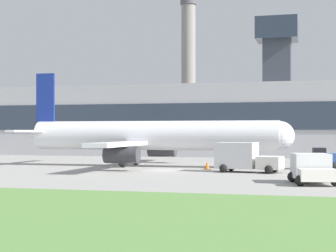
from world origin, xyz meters
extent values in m
plane|color=#999691|center=(0.00, 0.00, 0.00)|extent=(400.00, 400.00, 0.00)
cube|color=#B2B2B7|center=(0.00, 30.66, 4.93)|extent=(84.20, 11.78, 9.86)
cube|color=#2D3847|center=(0.00, 24.72, 5.42)|extent=(82.52, 0.16, 3.55)
cube|color=#383D47|center=(7.53, 30.66, 7.99)|extent=(3.74, 3.74, 15.98)
cube|color=#283342|center=(7.53, 30.66, 17.48)|extent=(5.62, 5.62, 2.99)
cylinder|color=gray|center=(-11.63, 60.16, 14.26)|extent=(2.79, 2.79, 28.53)
cylinder|color=#4C4C51|center=(-11.63, 60.16, 28.94)|extent=(3.21, 3.21, 0.84)
cylinder|color=white|center=(-2.75, 4.65, 3.04)|extent=(24.31, 2.84, 2.84)
sphere|color=white|center=(9.41, 4.65, 3.04)|extent=(2.70, 2.70, 2.70)
cone|color=white|center=(-14.90, 4.65, 3.04)|extent=(3.13, 2.70, 2.70)
cube|color=navy|center=(-14.31, 4.65, 6.93)|extent=(1.99, 0.24, 4.94)
cube|color=white|center=(-14.33, 1.17, 3.46)|extent=(0.95, 6.94, 0.20)
cube|color=white|center=(-14.33, 8.12, 3.46)|extent=(0.95, 6.94, 0.20)
cube|color=white|center=(-3.96, -1.71, 2.33)|extent=(2.11, 11.57, 0.36)
cube|color=white|center=(-3.96, 11.00, 2.33)|extent=(2.11, 11.57, 0.36)
cylinder|color=#333338|center=(-3.66, -1.98, 1.42)|extent=(3.02, 1.51, 1.51)
cylinder|color=#333338|center=(-3.66, 11.27, 1.42)|extent=(3.02, 1.51, 1.51)
cylinder|color=#59595B|center=(5.15, 4.65, 1.39)|extent=(0.20, 0.20, 1.87)
sphere|color=black|center=(5.15, 4.65, 0.46)|extent=(0.92, 0.92, 0.92)
cylinder|color=#59595B|center=(-5.18, 2.62, 1.39)|extent=(0.20, 0.20, 1.87)
sphere|color=black|center=(-5.18, 2.62, 0.46)|extent=(0.92, 0.92, 0.92)
cylinder|color=#59595B|center=(-5.18, 6.67, 1.39)|extent=(0.20, 0.20, 1.87)
sphere|color=black|center=(-5.18, 6.67, 0.46)|extent=(0.92, 0.92, 0.92)
cube|color=#2D4C93|center=(12.89, 4.76, 0.88)|extent=(3.41, 2.26, 1.13)
cube|color=black|center=(12.89, 4.76, 1.70)|extent=(1.25, 1.48, 0.50)
sphere|color=black|center=(14.11, 3.93, 0.35)|extent=(0.70, 0.70, 0.70)
sphere|color=black|center=(13.94, 5.80, 0.35)|extent=(0.70, 0.70, 0.70)
sphere|color=black|center=(11.84, 3.73, 0.35)|extent=(0.70, 0.70, 0.70)
sphere|color=black|center=(11.68, 5.60, 0.35)|extent=(0.70, 0.70, 0.70)
cube|color=white|center=(12.68, -11.59, 0.70)|extent=(2.54, 1.91, 0.76)
cube|color=silver|center=(12.24, -9.41, 1.13)|extent=(2.75, 2.95, 1.64)
sphere|color=black|center=(11.64, -11.91, 0.35)|extent=(0.70, 0.70, 0.70)
sphere|color=black|center=(13.77, -11.48, 0.35)|extent=(0.70, 0.70, 0.70)
sphere|color=black|center=(11.05, -9.00, 0.35)|extent=(0.70, 0.70, 0.70)
sphere|color=black|center=(13.18, -8.57, 0.35)|extent=(0.70, 0.70, 0.70)
cube|color=white|center=(8.94, -1.00, 0.84)|extent=(2.22, 2.53, 1.06)
cube|color=silver|center=(6.12, -0.57, 1.41)|extent=(3.57, 2.73, 2.18)
sphere|color=black|center=(8.92, -2.08, 0.35)|extent=(0.70, 0.70, 0.70)
sphere|color=black|center=(9.24, 0.05, 0.35)|extent=(0.70, 0.70, 0.70)
sphere|color=black|center=(5.15, -1.52, 0.35)|extent=(0.70, 0.70, 0.70)
sphere|color=black|center=(5.47, 0.61, 0.35)|extent=(0.70, 0.70, 0.70)
cylinder|color=#23283D|center=(11.43, -1.34, 0.39)|extent=(0.40, 0.40, 0.79)
cylinder|color=#F2A514|center=(11.43, -1.34, 1.10)|extent=(0.50, 0.50, 0.62)
sphere|color=tan|center=(11.43, -1.34, 1.52)|extent=(0.21, 0.21, 0.21)
cube|color=black|center=(3.08, 2.07, 0.01)|extent=(0.67, 0.67, 0.03)
cone|color=orange|center=(3.08, 2.07, 0.37)|extent=(0.48, 0.48, 0.74)
camera|label=1|loc=(12.52, -47.92, 3.41)|focal=60.00mm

